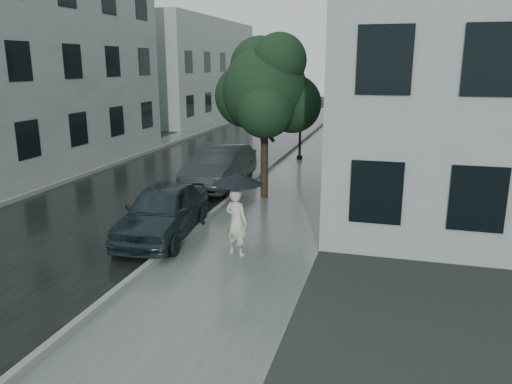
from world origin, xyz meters
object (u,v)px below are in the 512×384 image
(pedestrian, at_px, (236,222))
(lamp_post, at_px, (297,103))
(street_tree, at_px, (266,89))
(car_near, at_px, (163,211))
(car_far, at_px, (220,166))

(pedestrian, distance_m, lamp_post, 12.84)
(street_tree, bearing_deg, car_near, -108.64)
(pedestrian, xyz_separation_m, lamp_post, (-0.96, 12.67, 1.84))
(car_near, bearing_deg, car_far, 88.41)
(pedestrian, height_order, street_tree, street_tree)
(pedestrian, height_order, car_near, pedestrian)
(street_tree, distance_m, lamp_post, 7.22)
(street_tree, distance_m, car_near, 5.82)
(car_near, xyz_separation_m, car_far, (-0.40, 5.70, 0.06))
(lamp_post, height_order, car_near, lamp_post)
(pedestrian, distance_m, car_near, 2.44)
(pedestrian, bearing_deg, lamp_post, -65.65)
(car_near, relative_size, car_far, 0.89)
(car_near, height_order, car_far, car_far)
(car_near, bearing_deg, street_tree, 65.72)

